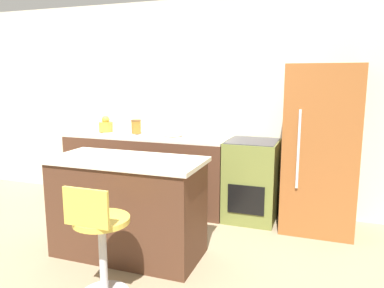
{
  "coord_description": "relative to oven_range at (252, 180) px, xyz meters",
  "views": [
    {
      "loc": [
        1.8,
        -3.88,
        1.65
      ],
      "look_at": [
        0.53,
        -0.32,
        0.97
      ],
      "focal_mm": 35.0,
      "sensor_mm": 36.0,
      "label": 1
    }
  ],
  "objects": [
    {
      "name": "ground_plane",
      "position": [
        -1.04,
        -0.32,
        -0.47
      ],
      "size": [
        14.0,
        14.0,
        0.0
      ],
      "primitive_type": "plane",
      "color": "#998466"
    },
    {
      "name": "wall_back",
      "position": [
        -1.04,
        0.34,
        0.83
      ],
      "size": [
        8.0,
        0.06,
        2.6
      ],
      "color": "beige",
      "rests_on": "ground_plane"
    },
    {
      "name": "back_counter",
      "position": [
        -1.35,
        0.0,
        -0.0
      ],
      "size": [
        2.1,
        0.61,
        0.94
      ],
      "color": "#4C2D1E",
      "rests_on": "ground_plane"
    },
    {
      "name": "kitchen_island",
      "position": [
        -0.91,
        -1.29,
        -0.0
      ],
      "size": [
        1.41,
        0.66,
        0.93
      ],
      "color": "#4C2D1E",
      "rests_on": "ground_plane"
    },
    {
      "name": "oven_range",
      "position": [
        0.0,
        0.0,
        0.0
      ],
      "size": [
        0.58,
        0.62,
        0.94
      ],
      "color": "olive",
      "rests_on": "ground_plane"
    },
    {
      "name": "refrigerator",
      "position": [
        0.74,
        -0.03,
        0.43
      ],
      "size": [
        0.75,
        0.7,
        1.78
      ],
      "color": "#995628",
      "rests_on": "ground_plane"
    },
    {
      "name": "stool_chair",
      "position": [
        -0.74,
        -2.0,
        -0.01
      ],
      "size": [
        0.42,
        0.42,
        0.91
      ],
      "color": "#B7B7BC",
      "rests_on": "ground_plane"
    },
    {
      "name": "kettle",
      "position": [
        -1.97,
        0.04,
        0.55
      ],
      "size": [
        0.18,
        0.18,
        0.21
      ],
      "color": "#B29333",
      "rests_on": "back_counter"
    },
    {
      "name": "mixing_bowl",
      "position": [
        -1.01,
        0.04,
        0.51
      ],
      "size": [
        0.25,
        0.25,
        0.08
      ],
      "color": "beige",
      "rests_on": "back_counter"
    },
    {
      "name": "canister_jar",
      "position": [
        -1.52,
        0.04,
        0.56
      ],
      "size": [
        0.13,
        0.13,
        0.18
      ],
      "color": "#9E6623",
      "rests_on": "back_counter"
    }
  ]
}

